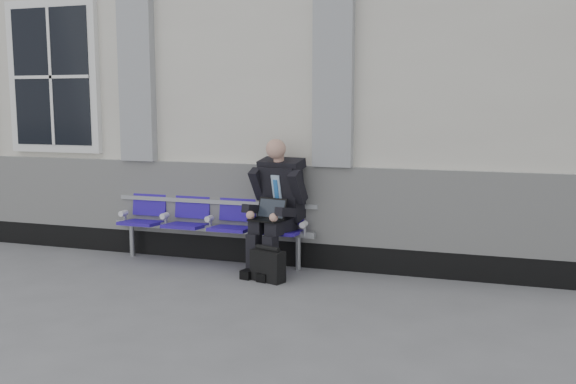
% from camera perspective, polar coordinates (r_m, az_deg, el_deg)
% --- Properties ---
extents(station_building, '(14.40, 4.40, 4.49)m').
position_cam_1_polar(station_building, '(10.83, -14.96, 9.27)').
color(station_building, silver).
rests_on(station_building, ground).
extents(bench, '(2.60, 0.47, 0.91)m').
position_cam_1_polar(bench, '(7.77, -6.79, -2.25)').
color(bench, '#9EA0A3').
rests_on(bench, ground).
extents(businessman, '(0.67, 0.90, 1.52)m').
position_cam_1_polar(businessman, '(7.27, -1.03, -0.84)').
color(businessman, black).
rests_on(businessman, ground).
extents(briefcase, '(0.41, 0.28, 0.39)m').
position_cam_1_polar(briefcase, '(6.98, -1.80, -6.49)').
color(briefcase, black).
rests_on(briefcase, ground).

